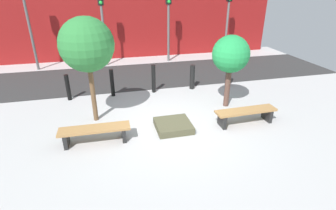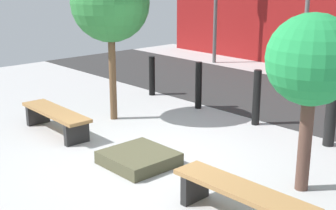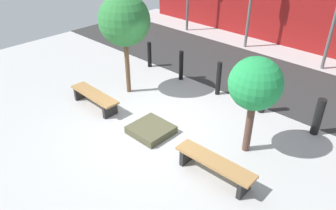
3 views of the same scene
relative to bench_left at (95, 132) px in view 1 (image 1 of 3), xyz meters
name	(u,v)px [view 1 (image 1 of 3)]	position (x,y,z in m)	size (l,w,h in m)	color
ground_plane	(172,126)	(2.19, 0.33, -0.32)	(18.00, 18.00, 0.00)	#ABABAB
road_strip	(145,75)	(2.19, 5.28, -0.32)	(18.00, 3.75, 0.01)	#2E2E2E
building_facade	(133,25)	(2.19, 8.95, 1.45)	(16.20, 0.50, 3.54)	maroon
bench_left	(95,132)	(0.00, 0.00, 0.00)	(1.85, 0.50, 0.44)	black
bench_right	(246,113)	(4.39, 0.00, 0.01)	(1.88, 0.48, 0.45)	black
planter_bed	(173,126)	(2.19, 0.20, -0.22)	(1.01, 0.98, 0.20)	#4C4A33
tree_behind_left_bench	(87,45)	(0.00, 1.32, 2.00)	(1.53, 1.53, 3.10)	brown
tree_behind_right_bench	(231,55)	(4.39, 1.32, 1.47)	(1.20, 1.20, 2.42)	brown
bollard_far_left	(68,87)	(-0.94, 3.16, 0.16)	(0.15, 0.15, 0.96)	black
bollard_left	(112,83)	(0.63, 3.16, 0.20)	(0.15, 0.15, 1.03)	black
bollard_center	(154,79)	(2.19, 3.16, 0.23)	(0.15, 0.15, 1.10)	black
bollard_right	(192,77)	(3.76, 3.16, 0.17)	(0.19, 0.19, 0.98)	black
bollard_far_right	(228,74)	(5.33, 3.16, 0.19)	(0.22, 0.22, 1.02)	black
traffic_light_west	(26,9)	(-2.79, 7.45, 2.52)	(0.28, 0.27, 4.14)	#585858
traffic_light_mid_west	(102,14)	(0.53, 7.45, 2.24)	(0.28, 0.27, 3.70)	slate
traffic_light_mid_east	(169,12)	(3.86, 7.45, 2.23)	(0.28, 0.27, 3.69)	#5E5E5E
traffic_light_east	(228,9)	(7.18, 7.45, 2.29)	(0.28, 0.27, 3.79)	slate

